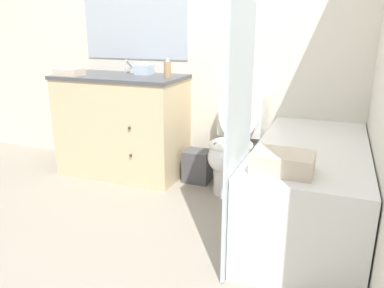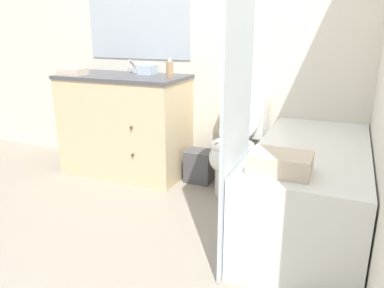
{
  "view_description": "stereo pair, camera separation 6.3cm",
  "coord_description": "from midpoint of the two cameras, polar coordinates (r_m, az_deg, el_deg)",
  "views": [
    {
      "loc": [
        1.05,
        -1.54,
        1.28
      ],
      "look_at": [
        0.17,
        0.71,
        0.54
      ],
      "focal_mm": 35.0,
      "sensor_mm": 36.0,
      "label": 1
    },
    {
      "loc": [
        1.11,
        -1.51,
        1.28
      ],
      "look_at": [
        0.17,
        0.71,
        0.54
      ],
      "focal_mm": 35.0,
      "sensor_mm": 36.0,
      "label": 2
    }
  ],
  "objects": [
    {
      "name": "bathtub",
      "position": [
        2.56,
        16.65,
        -6.34
      ],
      "size": [
        0.67,
        1.47,
        0.58
      ],
      "color": "white",
      "rests_on": "ground_plane"
    },
    {
      "name": "wastebasket",
      "position": [
        3.26,
        0.28,
        -3.37
      ],
      "size": [
        0.23,
        0.19,
        0.28
      ],
      "color": "#4C4C51",
      "rests_on": "ground_plane"
    },
    {
      "name": "toilet",
      "position": [
        3.01,
        5.81,
        -0.74
      ],
      "size": [
        0.37,
        0.63,
        0.84
      ],
      "color": "white",
      "rests_on": "ground_plane"
    },
    {
      "name": "vanity_cabinet",
      "position": [
        3.44,
        -11.0,
        2.94
      ],
      "size": [
        1.11,
        0.61,
        0.9
      ],
      "color": "beige",
      "rests_on": "ground_plane"
    },
    {
      "name": "shower_curtain",
      "position": [
        1.94,
        6.42,
        6.59
      ],
      "size": [
        0.01,
        0.5,
        1.85
      ],
      "color": "silver",
      "rests_on": "ground_plane"
    },
    {
      "name": "hand_towel_folded",
      "position": [
        3.46,
        -18.73,
        10.39
      ],
      "size": [
        0.22,
        0.16,
        0.06
      ],
      "color": "beige",
      "rests_on": "vanity_cabinet"
    },
    {
      "name": "wall_back",
      "position": [
        3.3,
        2.34,
        16.61
      ],
      "size": [
        8.0,
        0.06,
        2.5
      ],
      "color": "silver",
      "rests_on": "ground_plane"
    },
    {
      "name": "soap_dispenser",
      "position": [
        3.13,
        -4.35,
        11.32
      ],
      "size": [
        0.06,
        0.06,
        0.16
      ],
      "color": "tan",
      "rests_on": "vanity_cabinet"
    },
    {
      "name": "tissue_box",
      "position": [
        3.38,
        -7.8,
        11.22
      ],
      "size": [
        0.13,
        0.13,
        0.11
      ],
      "color": "silver",
      "rests_on": "vanity_cabinet"
    },
    {
      "name": "ground_plane",
      "position": [
        2.27,
        -11.97,
        -17.71
      ],
      "size": [
        14.0,
        14.0,
        0.0
      ],
      "primitive_type": "plane",
      "color": "gray"
    },
    {
      "name": "bath_towel_folded",
      "position": [
        1.96,
        12.81,
        -2.71
      ],
      "size": [
        0.31,
        0.23,
        0.1
      ],
      "color": "beige",
      "rests_on": "bathtub"
    },
    {
      "name": "sink_faucet",
      "position": [
        3.52,
        -9.74,
        11.2
      ],
      "size": [
        0.14,
        0.12,
        0.12
      ],
      "color": "silver",
      "rests_on": "vanity_cabinet"
    }
  ]
}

